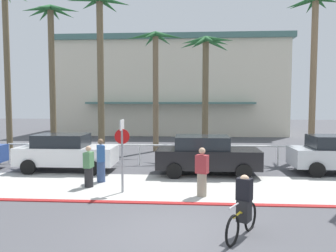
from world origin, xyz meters
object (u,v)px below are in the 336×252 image
car_black_2 (206,155)px  pedestrian_2 (101,162)px  palm_tree_6 (314,38)px  palm_tree_3 (100,43)px  stop_sign_bike_lane (122,145)px  palm_tree_1 (5,34)px  cyclist_yellow_0 (243,208)px  palm_tree_2 (51,43)px  car_white_1 (66,152)px  pedestrian_1 (89,169)px  pedestrian_0 (202,174)px  palm_tree_4 (156,64)px  palm_tree_5 (206,63)px

car_black_2 → pedestrian_2: bearing=-158.5°
palm_tree_6 → palm_tree_3: bearing=-172.2°
car_black_2 → stop_sign_bike_lane: bearing=-134.4°
palm_tree_1 → palm_tree_6: size_ratio=1.11×
cyclist_yellow_0 → palm_tree_1: bearing=135.5°
palm_tree_2 → cyclist_yellow_0: (9.63, -12.11, -5.95)m
stop_sign_bike_lane → car_white_1: stop_sign_bike_lane is taller
pedestrian_1 → pedestrian_2: bearing=73.5°
pedestrian_0 → pedestrian_2: size_ratio=0.96×
palm_tree_4 → pedestrian_2: palm_tree_4 is taller
palm_tree_3 → car_white_1: bearing=-101.7°
palm_tree_3 → palm_tree_5: 6.02m
palm_tree_4 → pedestrian_2: bearing=-98.8°
palm_tree_1 → pedestrian_2: palm_tree_1 is taller
pedestrian_0 → pedestrian_1: (-4.14, 0.93, -0.06)m
stop_sign_bike_lane → car_black_2: size_ratio=0.58×
stop_sign_bike_lane → palm_tree_1: bearing=135.5°
pedestrian_0 → pedestrian_1: pedestrian_0 is taller
palm_tree_3 → cyclist_yellow_0: size_ratio=5.53×
palm_tree_3 → car_black_2: bearing=-34.2°
car_white_1 → pedestrian_0: size_ratio=2.65×
palm_tree_6 → car_white_1: size_ratio=2.08×
palm_tree_3 → pedestrian_1: size_ratio=5.71×
car_black_2 → pedestrian_2: 4.51m
palm_tree_3 → palm_tree_6: (11.93, 1.64, 0.39)m
car_black_2 → pedestrian_1: (-4.44, -2.47, -0.16)m
cyclist_yellow_0 → pedestrian_0: pedestrian_0 is taller
stop_sign_bike_lane → palm_tree_2: size_ratio=0.29×
stop_sign_bike_lane → palm_tree_6: 13.65m
palm_tree_3 → car_white_1: (-0.71, -3.46, -5.50)m
palm_tree_5 → pedestrian_1: size_ratio=4.42×
stop_sign_bike_lane → pedestrian_1: bearing=155.5°
palm_tree_6 → car_white_1: (-12.64, -5.09, -5.89)m
car_black_2 → pedestrian_1: 5.08m
palm_tree_4 → pedestrian_0: 11.46m
palm_tree_1 → pedestrian_0: size_ratio=6.11×
palm_tree_2 → car_black_2: (9.05, -5.44, -5.77)m
pedestrian_2 → palm_tree_1: bearing=136.7°
pedestrian_2 → car_black_2: bearing=21.5°
car_black_2 → pedestrian_1: bearing=-150.9°
palm_tree_3 → car_black_2: palm_tree_3 is taller
stop_sign_bike_lane → car_white_1: size_ratio=0.58×
palm_tree_2 → palm_tree_6: bearing=0.1°
palm_tree_6 → cyclist_yellow_0: bearing=-115.1°
palm_tree_4 → palm_tree_5: bearing=-28.5°
palm_tree_4 → palm_tree_6: 9.35m
pedestrian_1 → pedestrian_2: (0.24, 0.82, 0.09)m
palm_tree_6 → pedestrian_2: palm_tree_6 is taller
palm_tree_1 → cyclist_yellow_0: palm_tree_1 is taller
palm_tree_2 → palm_tree_4: (6.15, 1.26, -1.14)m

